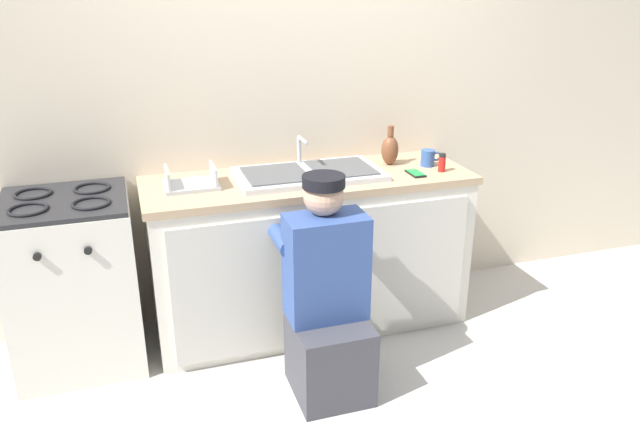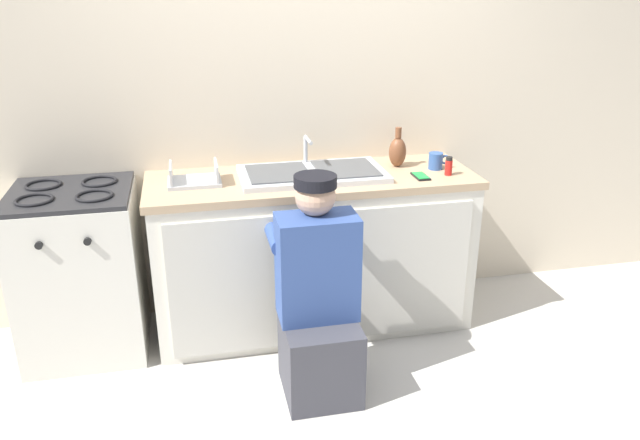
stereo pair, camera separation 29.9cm
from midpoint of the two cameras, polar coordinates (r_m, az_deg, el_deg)
The scene contains 12 objects.
ground_plane at distance 3.58m, azimuth 2.79°, elevation -11.55°, with size 12.00×12.00×0.00m, color beige.
back_wall at distance 3.70m, azimuth 0.50°, elevation 10.56°, with size 6.00×0.10×2.50m, color beige.
counter_cabinet at distance 3.62m, azimuth 1.72°, elevation -3.30°, with size 1.78×0.62×0.87m.
countertop at distance 3.46m, azimuth 1.77°, elevation 3.64°, with size 1.82×0.62×0.04m, color tan.
sink_double_basin at distance 3.45m, azimuth 1.77°, elevation 4.28°, with size 0.80×0.44×0.19m.
stove_range at distance 3.56m, azimuth -18.80°, elevation -4.52°, with size 0.63×0.62×0.93m.
plumber_person at distance 3.04m, azimuth 2.68°, elevation -7.95°, with size 0.42×0.61×1.10m.
coffee_mug at distance 3.67m, azimuth 12.90°, elevation 5.26°, with size 0.13×0.08×0.10m.
dish_rack_tray at distance 3.37m, azimuth -8.94°, elevation 3.69°, with size 0.28×0.22×0.11m.
cell_phone at distance 3.51m, azimuth 11.61°, elevation 3.91°, with size 0.07×0.14×0.01m.
spice_bottle_red at distance 3.57m, azimuth 14.07°, elevation 4.76°, with size 0.04×0.04×0.10m.
vase_decorative at distance 3.66m, azimuth 9.45°, elevation 6.18°, with size 0.10×0.10×0.23m.
Camera 2 is at (-0.66, -2.93, 1.96)m, focal length 35.00 mm.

